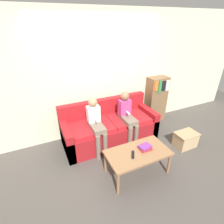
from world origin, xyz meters
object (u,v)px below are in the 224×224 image
object	(u,v)px
coffee_table	(138,154)
bookshelf	(156,99)
person_left	(96,123)
tv_remote	(133,155)
storage_box	(186,140)
person_right	(127,116)
couch	(109,128)

from	to	relation	value
coffee_table	bookshelf	xyz separation A→B (m)	(1.39, 1.37, 0.18)
bookshelf	person_left	bearing A→B (deg)	-164.52
person_left	tv_remote	distance (m)	0.96
storage_box	person_right	bearing A→B (deg)	146.04
couch	person_left	world-z (taller)	person_left
coffee_table	tv_remote	size ratio (longest dim) A/B	6.32
person_left	person_right	world-z (taller)	person_right
person_left	person_right	size ratio (longest dim) A/B	0.99
coffee_table	couch	bearing A→B (deg)	91.94
coffee_table	bookshelf	size ratio (longest dim) A/B	0.90
tv_remote	bookshelf	size ratio (longest dim) A/B	0.14
couch	storage_box	distance (m)	1.61
person_left	tv_remote	bearing A→B (deg)	-72.34
person_left	couch	bearing A→B (deg)	28.34
couch	tv_remote	distance (m)	1.11
person_left	person_right	distance (m)	0.68
person_right	couch	bearing A→B (deg)	148.57
couch	person_right	size ratio (longest dim) A/B	1.81
coffee_table	person_right	xyz separation A→B (m)	(0.28, 0.87, 0.22)
coffee_table	storage_box	bearing A→B (deg)	8.09
storage_box	couch	bearing A→B (deg)	146.63
couch	bookshelf	bearing A→B (deg)	11.86
person_right	storage_box	bearing A→B (deg)	-33.96
coffee_table	bookshelf	world-z (taller)	bookshelf
person_right	tv_remote	world-z (taller)	person_right
couch	person_left	bearing A→B (deg)	-151.66
person_left	storage_box	world-z (taller)	person_left
couch	bookshelf	xyz separation A→B (m)	(1.43, 0.30, 0.28)
storage_box	bookshelf	bearing A→B (deg)	85.69
person_right	bookshelf	xyz separation A→B (m)	(1.11, 0.49, -0.04)
couch	tv_remote	world-z (taller)	couch
coffee_table	person_right	bearing A→B (deg)	72.08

